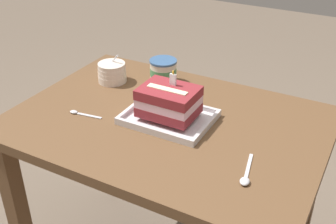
{
  "coord_description": "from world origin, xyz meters",
  "views": [
    {
      "loc": [
        0.59,
        -1.08,
        1.48
      ],
      "look_at": [
        0.0,
        0.0,
        0.78
      ],
      "focal_mm": 45.18,
      "sensor_mm": 36.0,
      "label": 1
    }
  ],
  "objects_px": {
    "birthday_cake": "(169,101)",
    "ice_cream_tub": "(163,71)",
    "foil_tray": "(169,118)",
    "serving_spoon_near_tray": "(246,178)",
    "serving_spoon_by_bowls": "(79,113)",
    "bowl_stack": "(112,72)"
  },
  "relations": [
    {
      "from": "birthday_cake",
      "to": "ice_cream_tub",
      "type": "height_order",
      "value": "birthday_cake"
    },
    {
      "from": "foil_tray",
      "to": "birthday_cake",
      "type": "distance_m",
      "value": 0.06
    },
    {
      "from": "birthday_cake",
      "to": "serving_spoon_near_tray",
      "type": "distance_m",
      "value": 0.38
    },
    {
      "from": "birthday_cake",
      "to": "serving_spoon_by_bowls",
      "type": "bearing_deg",
      "value": -158.51
    },
    {
      "from": "bowl_stack",
      "to": "serving_spoon_by_bowls",
      "type": "height_order",
      "value": "bowl_stack"
    },
    {
      "from": "birthday_cake",
      "to": "serving_spoon_near_tray",
      "type": "bearing_deg",
      "value": -28.01
    },
    {
      "from": "ice_cream_tub",
      "to": "foil_tray",
      "type": "bearing_deg",
      "value": -57.4
    },
    {
      "from": "bowl_stack",
      "to": "serving_spoon_by_bowls",
      "type": "distance_m",
      "value": 0.28
    },
    {
      "from": "bowl_stack",
      "to": "ice_cream_tub",
      "type": "relative_size",
      "value": 1.05
    },
    {
      "from": "foil_tray",
      "to": "ice_cream_tub",
      "type": "bearing_deg",
      "value": 122.6
    },
    {
      "from": "birthday_cake",
      "to": "serving_spoon_by_bowls",
      "type": "distance_m",
      "value": 0.32
    },
    {
      "from": "foil_tray",
      "to": "ice_cream_tub",
      "type": "height_order",
      "value": "ice_cream_tub"
    },
    {
      "from": "serving_spoon_near_tray",
      "to": "foil_tray",
      "type": "bearing_deg",
      "value": 152.0
    },
    {
      "from": "foil_tray",
      "to": "serving_spoon_by_bowls",
      "type": "distance_m",
      "value": 0.31
    },
    {
      "from": "foil_tray",
      "to": "serving_spoon_by_bowls",
      "type": "height_order",
      "value": "foil_tray"
    },
    {
      "from": "foil_tray",
      "to": "serving_spoon_near_tray",
      "type": "height_order",
      "value": "foil_tray"
    },
    {
      "from": "serving_spoon_near_tray",
      "to": "serving_spoon_by_bowls",
      "type": "relative_size",
      "value": 1.26
    },
    {
      "from": "birthday_cake",
      "to": "ice_cream_tub",
      "type": "distance_m",
      "value": 0.29
    },
    {
      "from": "ice_cream_tub",
      "to": "serving_spoon_near_tray",
      "type": "height_order",
      "value": "ice_cream_tub"
    },
    {
      "from": "birthday_cake",
      "to": "bowl_stack",
      "type": "relative_size",
      "value": 1.66
    },
    {
      "from": "bowl_stack",
      "to": "ice_cream_tub",
      "type": "height_order",
      "value": "bowl_stack"
    },
    {
      "from": "ice_cream_tub",
      "to": "serving_spoon_by_bowls",
      "type": "height_order",
      "value": "ice_cream_tub"
    }
  ]
}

